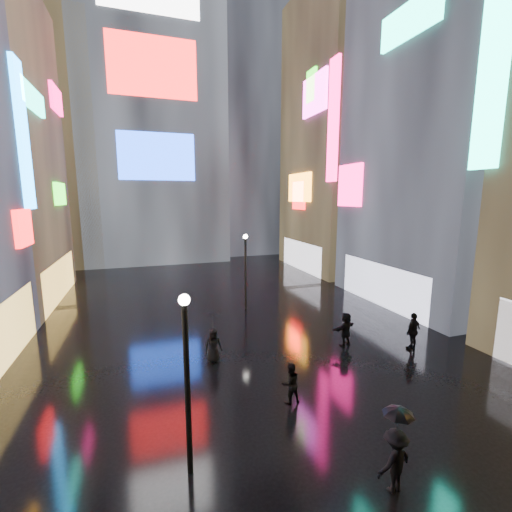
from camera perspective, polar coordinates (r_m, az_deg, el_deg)
name	(u,v)px	position (r m, az deg, el deg)	size (l,w,h in m)	color
ground	(220,308)	(24.39, -6.00, -8.59)	(140.00, 140.00, 0.00)	black
building_right_mid	(452,90)	(29.57, 29.91, 22.88)	(10.28, 13.70, 30.00)	black
building_right_far	(346,136)	(39.24, 14.80, 18.71)	(10.28, 12.00, 28.00)	black
tower_main	(151,87)	(48.53, -17.12, 25.31)	(16.00, 14.20, 42.00)	black
tower_flank_right	(241,130)	(51.44, -2.57, 20.21)	(12.00, 12.00, 34.00)	black
tower_flank_left	(52,149)	(45.89, -30.88, 15.10)	(10.00, 10.00, 26.00)	black
lamp_near	(187,376)	(9.87, -11.44, -18.95)	(0.30, 0.30, 5.20)	black
lamp_far	(246,267)	(23.32, -1.74, -1.90)	(0.30, 0.30, 5.20)	black
pedestrian_1	(290,383)	(13.72, 5.72, -20.34)	(0.76, 0.59, 1.56)	black
pedestrian_2	(395,461)	(11.02, 22.10, -29.04)	(1.12, 0.65, 1.74)	black
pedestrian_3	(413,331)	(19.45, 24.73, -11.29)	(1.13, 0.47, 1.93)	black
pedestrian_4	(213,346)	(16.66, -7.12, -14.60)	(0.79, 0.51, 1.61)	black
pedestrian_5	(346,329)	(18.79, 14.70, -11.69)	(1.64, 0.52, 1.77)	black
umbrella_1	(398,419)	(10.32, 22.56, -23.78)	(0.76, 0.76, 0.67)	black
umbrella_2	(213,321)	(16.20, -7.21, -10.64)	(0.92, 0.94, 0.84)	black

